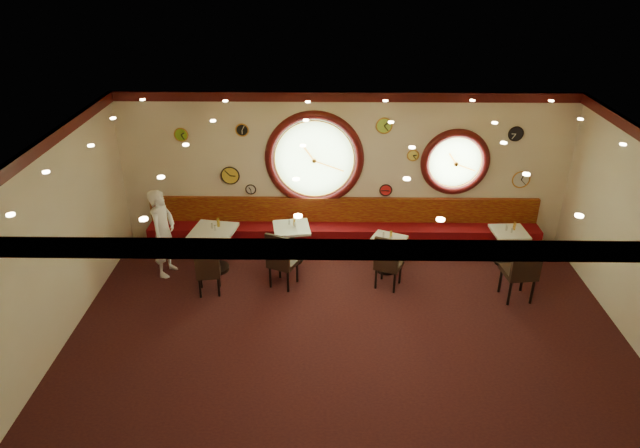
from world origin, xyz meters
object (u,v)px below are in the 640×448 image
at_px(condiment_b_salt, 289,222).
at_px(condiment_c_pepper, 391,239).
at_px(condiment_a_salt, 212,226).
at_px(chair_d, 523,266).
at_px(chair_b, 280,257).
at_px(condiment_c_salt, 383,235).
at_px(condiment_a_bottle, 218,222).
at_px(table_d, 508,243).
at_px(condiment_a_pepper, 215,228).
at_px(table_b, 292,239).
at_px(waiter, 163,233).
at_px(chair_c, 388,259).
at_px(condiment_c_bottle, 391,235).
at_px(condiment_d_pepper, 512,230).
at_px(table_a, 214,245).
at_px(condiment_d_bottle, 514,226).
at_px(chair_a, 208,267).
at_px(condiment_b_pepper, 295,224).
at_px(condiment_b_bottle, 294,222).
at_px(table_c, 387,251).
at_px(condiment_d_salt, 507,228).

relative_size(condiment_b_salt, condiment_c_pepper, 1.14).
bearing_deg(condiment_c_pepper, condiment_a_salt, 177.88).
bearing_deg(chair_d, condiment_a_salt, 162.05).
xyz_separation_m(chair_b, condiment_a_salt, (-1.34, 0.68, 0.27)).
distance_m(condiment_c_salt, condiment_a_bottle, 3.15).
bearing_deg(condiment_c_salt, table_d, 5.54).
relative_size(condiment_b_salt, condiment_c_salt, 1.16).
xyz_separation_m(condiment_a_salt, condiment_a_pepper, (0.07, -0.09, 0.00)).
xyz_separation_m(table_b, waiter, (-2.36, -0.49, 0.38)).
bearing_deg(condiment_a_pepper, waiter, -173.55).
bearing_deg(chair_c, table_d, 44.89).
distance_m(condiment_a_bottle, condiment_c_bottle, 3.29).
bearing_deg(condiment_a_salt, chair_c, -11.86).
height_order(table_d, chair_d, chair_d).
bearing_deg(condiment_d_pepper, table_a, -177.21).
bearing_deg(condiment_d_bottle, chair_a, -167.53).
bearing_deg(condiment_b_pepper, table_a, -166.48).
bearing_deg(condiment_b_bottle, condiment_c_bottle, -11.19).
bearing_deg(condiment_b_bottle, condiment_c_pepper, -14.72).
bearing_deg(condiment_c_pepper, table_c, 127.75).
xyz_separation_m(chair_c, condiment_c_pepper, (0.12, 0.56, 0.12)).
height_order(table_c, condiment_c_salt, condiment_c_salt).
distance_m(chair_c, condiment_d_bottle, 2.74).
xyz_separation_m(condiment_a_salt, condiment_c_bottle, (3.39, -0.01, -0.16)).
xyz_separation_m(chair_a, condiment_c_salt, (3.18, 0.97, 0.16)).
xyz_separation_m(table_c, chair_c, (-0.06, -0.64, 0.18)).
bearing_deg(table_d, waiter, -175.97).
bearing_deg(condiment_d_pepper, table_d, 106.51).
bearing_deg(table_a, table_b, 14.14).
bearing_deg(condiment_c_pepper, condiment_d_pepper, 8.01).
relative_size(chair_d, condiment_b_salt, 6.85).
xyz_separation_m(chair_b, condiment_b_pepper, (0.21, 0.97, 0.17)).
relative_size(table_a, condiment_c_pepper, 9.13).
relative_size(chair_a, condiment_c_pepper, 6.22).
bearing_deg(condiment_c_pepper, chair_a, -166.13).
bearing_deg(chair_a, condiment_c_pepper, 5.13).
height_order(table_c, condiment_c_pepper, condiment_c_pepper).
bearing_deg(table_c, table_d, 7.56).
bearing_deg(condiment_c_pepper, condiment_d_bottle, 10.52).
xyz_separation_m(chair_d, condiment_b_salt, (-4.13, 1.46, 0.10)).
relative_size(chair_b, condiment_a_salt, 7.10).
xyz_separation_m(condiment_b_salt, condiment_a_bottle, (-1.32, -0.32, 0.14)).
bearing_deg(condiment_c_bottle, condiment_d_bottle, 7.76).
relative_size(table_c, condiment_c_bottle, 5.48).
xyz_separation_m(chair_a, condiment_a_bottle, (0.04, 1.02, 0.38)).
height_order(condiment_d_salt, condiment_a_bottle, condiment_a_bottle).
height_order(condiment_d_pepper, condiment_c_bottle, condiment_c_bottle).
relative_size(table_c, chair_b, 1.19).
height_order(condiment_a_pepper, condiment_c_bottle, condiment_a_pepper).
bearing_deg(condiment_b_salt, condiment_d_salt, -1.34).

